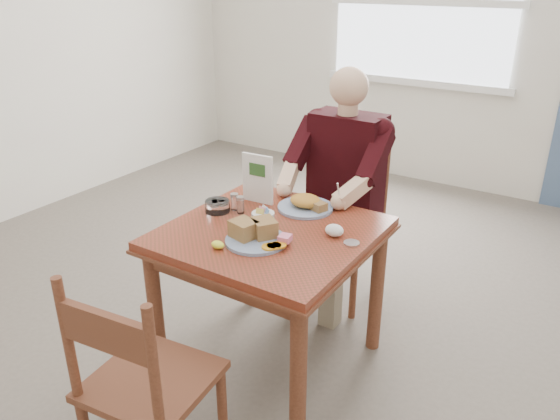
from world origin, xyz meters
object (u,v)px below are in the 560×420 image
Objects in this scene: near_plate at (256,234)px; chair_near at (143,386)px; far_plate at (306,204)px; diner at (341,173)px; table at (271,250)px; chair_far at (345,221)px.

chair_near is at bearing -89.54° from near_plate.
far_plate is at bearing 88.60° from near_plate.
diner reaches higher than near_plate.
near_plate reaches higher than far_plate.
near_plate is (0.01, -0.84, -0.03)m from diner.
chair_near is 0.69× the size of diner.
table is at bearing 96.05° from near_plate.
chair_far is 0.34m from diner.
diner is 0.42m from far_plate.
chair_near is (0.02, -0.86, -0.16)m from table.
far_plate is (0.02, -0.42, -0.03)m from diner.
chair_near is 0.79m from near_plate.
diner is 0.84m from near_plate.
chair_far is 0.69× the size of diner.
chair_far is 0.98m from near_plate.
chair_near is 2.69× the size of near_plate.
diner is at bearing 90.96° from near_plate.
far_plate is (0.01, 0.42, -0.01)m from near_plate.
table is at bearing 91.32° from chair_near.
near_plate is at bearing -91.40° from far_plate.
diner reaches higher than chair_far.
chair_near is at bearing -88.68° from table.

